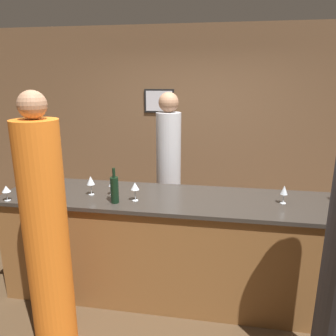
# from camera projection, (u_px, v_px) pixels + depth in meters

# --- Properties ---
(ground_plane) EXTENTS (14.00, 14.00, 0.00)m
(ground_plane) POSITION_uv_depth(u_px,v_px,m) (173.00, 292.00, 3.29)
(ground_plane) COLOR #4C3823
(back_wall) EXTENTS (8.00, 0.08, 2.80)m
(back_wall) POSITION_uv_depth(u_px,v_px,m) (194.00, 125.00, 4.85)
(back_wall) COLOR brown
(back_wall) RESTS_ON ground_plane
(bar_counter) EXTENTS (3.25, 0.77, 1.02)m
(bar_counter) POSITION_uv_depth(u_px,v_px,m) (174.00, 247.00, 3.15)
(bar_counter) COLOR brown
(bar_counter) RESTS_ON ground_plane
(bartender) EXTENTS (0.28, 0.28, 1.93)m
(bartender) POSITION_uv_depth(u_px,v_px,m) (169.00, 180.00, 3.82)
(bartender) COLOR #B2B2B7
(bartender) RESTS_ON ground_plane
(guest_1) EXTENTS (0.33, 0.33, 2.01)m
(guest_1) POSITION_uv_depth(u_px,v_px,m) (46.00, 235.00, 2.46)
(guest_1) COLOR orange
(guest_1) RESTS_ON ground_plane
(wine_bottle_0) EXTENTS (0.07, 0.07, 0.32)m
(wine_bottle_0) POSITION_uv_depth(u_px,v_px,m) (114.00, 189.00, 2.86)
(wine_bottle_0) COLOR black
(wine_bottle_0) RESTS_ON bar_counter
(wine_bottle_2) EXTENTS (0.08, 0.08, 0.31)m
(wine_bottle_2) POSITION_uv_depth(u_px,v_px,m) (48.00, 187.00, 2.93)
(wine_bottle_2) COLOR black
(wine_bottle_2) RESTS_ON bar_counter
(wine_glass_0) EXTENTS (0.07, 0.07, 0.18)m
(wine_glass_0) POSITION_uv_depth(u_px,v_px,m) (91.00, 181.00, 3.05)
(wine_glass_0) COLOR silver
(wine_glass_0) RESTS_ON bar_counter
(wine_glass_1) EXTENTS (0.06, 0.06, 0.16)m
(wine_glass_1) POSITION_uv_depth(u_px,v_px,m) (284.00, 191.00, 2.84)
(wine_glass_1) COLOR silver
(wine_glass_1) RESTS_ON bar_counter
(wine_glass_2) EXTENTS (0.08, 0.08, 0.17)m
(wine_glass_2) POSITION_uv_depth(u_px,v_px,m) (135.00, 187.00, 2.90)
(wine_glass_2) COLOR silver
(wine_glass_2) RESTS_ON bar_counter
(wine_glass_3) EXTENTS (0.07, 0.07, 0.15)m
(wine_glass_3) POSITION_uv_depth(u_px,v_px,m) (112.00, 183.00, 3.06)
(wine_glass_3) COLOR silver
(wine_glass_3) RESTS_ON bar_counter
(wine_glass_4) EXTENTS (0.08, 0.08, 0.14)m
(wine_glass_4) POSITION_uv_depth(u_px,v_px,m) (6.00, 189.00, 2.91)
(wine_glass_4) COLOR silver
(wine_glass_4) RESTS_ON bar_counter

